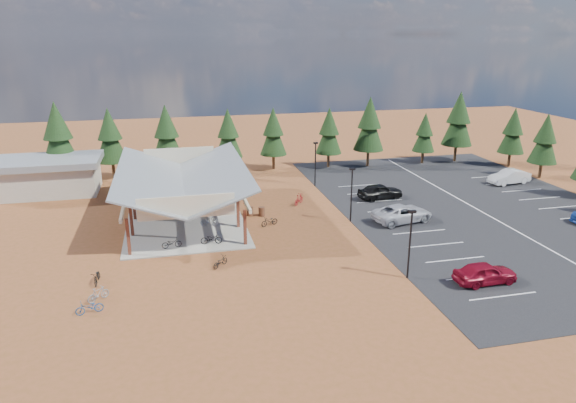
{
  "coord_description": "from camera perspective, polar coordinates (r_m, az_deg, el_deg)",
  "views": [
    {
      "loc": [
        -10.88,
        -40.44,
        16.64
      ],
      "look_at": [
        -0.53,
        3.97,
        1.74
      ],
      "focal_mm": 32.0,
      "sensor_mm": 36.0,
      "label": 1
    }
  ],
  "objects": [
    {
      "name": "ground",
      "position": [
        45.07,
        1.8,
        -3.59
      ],
      "size": [
        140.0,
        140.0,
        0.0
      ],
      "primitive_type": "plane",
      "color": "brown",
      "rests_on": "ground"
    },
    {
      "name": "asphalt_lot",
      "position": [
        55.02,
        19.93,
        -0.61
      ],
      "size": [
        27.0,
        44.0,
        0.04
      ],
      "primitive_type": "cube",
      "color": "black",
      "rests_on": "ground"
    },
    {
      "name": "concrete_pad",
      "position": [
        50.27,
        -11.38,
        -1.55
      ],
      "size": [
        10.6,
        18.6,
        0.1
      ],
      "primitive_type": "cube",
      "color": "gray",
      "rests_on": "ground"
    },
    {
      "name": "bike_pavilion",
      "position": [
        49.15,
        -11.65,
        2.6
      ],
      "size": [
        11.65,
        19.4,
        4.97
      ],
      "color": "#532717",
      "rests_on": "concrete_pad"
    },
    {
      "name": "outbuilding",
      "position": [
        61.65,
        -25.02,
        2.66
      ],
      "size": [
        11.0,
        7.0,
        3.9
      ],
      "color": "#ADA593",
      "rests_on": "ground"
    },
    {
      "name": "lamp_post_0",
      "position": [
        36.96,
        13.42,
        -4.13
      ],
      "size": [
        0.5,
        0.25,
        5.14
      ],
      "color": "black",
      "rests_on": "ground"
    },
    {
      "name": "lamp_post_1",
      "position": [
        47.33,
        7.08,
        1.17
      ],
      "size": [
        0.5,
        0.25,
        5.14
      ],
      "color": "black",
      "rests_on": "ground"
    },
    {
      "name": "lamp_post_2",
      "position": [
        58.34,
        3.06,
        4.52
      ],
      "size": [
        0.5,
        0.25,
        5.14
      ],
      "color": "black",
      "rests_on": "ground"
    },
    {
      "name": "trash_bin_0",
      "position": [
        49.26,
        -2.94,
        -1.12
      ],
      "size": [
        0.6,
        0.6,
        0.9
      ],
      "primitive_type": "cylinder",
      "color": "#522F1D",
      "rests_on": "ground"
    },
    {
      "name": "trash_bin_1",
      "position": [
        49.46,
        -4.26,
        -1.07
      ],
      "size": [
        0.6,
        0.6,
        0.9
      ],
      "primitive_type": "cylinder",
      "color": "#522F1D",
      "rests_on": "ground"
    },
    {
      "name": "pine_0",
      "position": [
        63.91,
        -24.21,
        6.81
      ],
      "size": [
        4.12,
        4.12,
        9.6
      ],
      "color": "#382314",
      "rests_on": "ground"
    },
    {
      "name": "pine_1",
      "position": [
        64.8,
        -19.19,
        6.93
      ],
      "size": [
        3.66,
        3.66,
        8.52
      ],
      "color": "#382314",
      "rests_on": "ground"
    },
    {
      "name": "pine_2",
      "position": [
        63.46,
        -13.36,
        7.38
      ],
      "size": [
        3.78,
        3.78,
        8.81
      ],
      "color": "#382314",
      "rests_on": "ground"
    },
    {
      "name": "pine_3",
      "position": [
        64.41,
        -6.66,
        7.48
      ],
      "size": [
        3.46,
        3.46,
        8.06
      ],
      "color": "#382314",
      "rests_on": "ground"
    },
    {
      "name": "pine_4",
      "position": [
        65.7,
        -1.65,
        7.75
      ],
      "size": [
        3.41,
        3.41,
        7.95
      ],
      "color": "#382314",
      "rests_on": "ground"
    },
    {
      "name": "pine_5",
      "position": [
        66.8,
        4.58,
        7.81
      ],
      "size": [
        3.36,
        3.36,
        7.83
      ],
      "color": "#382314",
      "rests_on": "ground"
    },
    {
      "name": "pine_6",
      "position": [
        67.82,
        9.04,
        8.49
      ],
      "size": [
        3.92,
        3.92,
        9.14
      ],
      "color": "#382314",
      "rests_on": "ground"
    },
    {
      "name": "pine_7",
      "position": [
        71.26,
        14.92,
        7.4
      ],
      "size": [
        2.93,
        2.93,
        6.83
      ],
      "color": "#382314",
      "rests_on": "ground"
    },
    {
      "name": "pine_8",
      "position": [
        73.32,
        18.43,
        8.69
      ],
      "size": [
        4.09,
        4.09,
        9.52
      ],
      "color": "#382314",
      "rests_on": "ground"
    },
    {
      "name": "pine_12",
      "position": [
        68.66,
        26.66,
        6.22
      ],
      "size": [
        3.36,
        3.36,
        7.82
      ],
      "color": "#382314",
      "rests_on": "ground"
    },
    {
      "name": "pine_13",
      "position": [
        73.02,
        23.72,
        7.18
      ],
      "size": [
        3.32,
        3.32,
        7.73
      ],
      "color": "#382314",
      "rests_on": "ground"
    },
    {
      "name": "bike_0",
      "position": [
        42.8,
        -12.8,
        -4.52
      ],
      "size": [
        1.65,
        0.74,
        0.84
      ],
      "primitive_type": "imported",
      "rotation": [
        0.0,
        0.0,
        1.69
      ],
      "color": "black",
      "rests_on": "concrete_pad"
    },
    {
      "name": "bike_1",
      "position": [
        49.32,
        -12.85,
        -1.3
      ],
      "size": [
        1.89,
        0.88,
        1.09
      ],
      "primitive_type": "imported",
      "rotation": [
        0.0,
        0.0,
        1.78
      ],
      "color": "#999CA0",
      "rests_on": "concrete_pad"
    },
    {
      "name": "bike_2",
      "position": [
        52.51,
        -13.85,
        -0.32
      ],
      "size": [
        1.71,
        0.87,
        0.86
      ],
      "primitive_type": "imported",
      "rotation": [
        0.0,
        0.0,
        1.38
      ],
      "color": "#1B2FA1",
      "rests_on": "concrete_pad"
    },
    {
      "name": "bike_3",
      "position": [
        55.97,
        -14.36,
        0.87
      ],
      "size": [
        1.78,
        0.98,
        1.03
      ],
      "primitive_type": "imported",
      "rotation": [
        0.0,
        0.0,
        1.26
      ],
      "color": "maroon",
      "rests_on": "concrete_pad"
    },
    {
      "name": "bike_4",
      "position": [
        42.95,
        -8.51,
        -4.11
      ],
      "size": [
        1.8,
        0.76,
        0.92
      ],
      "primitive_type": "imported",
      "rotation": [
        0.0,
        0.0,
        1.49
      ],
      "color": "black",
      "rests_on": "concrete_pad"
    },
    {
      "name": "bike_5",
      "position": [
        46.96,
        -8.75,
        -2.13
      ],
      "size": [
        1.6,
        0.47,
        0.96
      ],
      "primitive_type": "imported",
      "rotation": [
        0.0,
        0.0,
        1.58
      ],
      "color": "#9A9CA3",
      "rests_on": "concrete_pad"
    },
    {
      "name": "bike_6",
      "position": [
        52.1,
        -10.04,
        -0.24
      ],
      "size": [
        1.63,
        1.02,
        0.81
      ],
      "primitive_type": "imported",
      "rotation": [
        0.0,
        0.0,
        1.91
      ],
      "color": "navy",
      "rests_on": "concrete_pad"
    },
    {
      "name": "bike_7",
      "position": [
        57.57,
        -10.6,
        1.55
      ],
      "size": [
        1.52,
        0.45,
        0.91
      ],
      "primitive_type": "imported",
      "rotation": [
        0.0,
        0.0,
        1.59
      ],
      "color": "maroon",
      "rests_on": "concrete_pad"
    },
    {
      "name": "bike_8",
      "position": [
        38.68,
        -20.45,
        -7.85
      ],
      "size": [
        0.68,
        1.81,
        0.94
      ],
      "primitive_type": "imported",
      "rotation": [
        0.0,
        0.0,
        -0.03
      ],
      "color": "black",
      "rests_on": "ground"
    },
    {
      "name": "bike_9",
      "position": [
        36.27,
        -20.34,
        -9.61
      ],
      "size": [
        1.51,
        1.33,
        0.95
      ],
      "primitive_type": "imported",
      "rotation": [
        0.0,
        0.0,
        2.25
      ],
      "color": "gray",
      "rests_on": "ground"
    },
    {
      "name": "bike_10",
      "position": [
        34.91,
        -21.2,
        -10.9
      ],
      "size": [
        1.77,
        0.96,
        0.88
      ],
      "primitive_type": "imported",
      "rotation": [
        0.0,
        0.0,
        4.94
      ],
      "color": "navy",
      "rests_on": "ground"
    },
    {
      "name": "bike_12",
      "position": [
        39.06,
        -7.54,
        -6.64
      ],
      "size": [
        1.48,
        1.47,
        0.81
      ],
      "primitive_type": "imported",
      "rotation": [
        0.0,
        0.0,
        2.35
      ],
      "color": "black",
      "rests_on": "ground"
    },
    {
      "name": "bike_15",
      "position": [
        52.58,
        1.23,
        0.26
      ],
      "size": [
        1.57,
        1.73,
        1.1
      ],
      "primitive_type": "imported",
      "rotation": [
        0.0,
        0.0,
        2.44
      ],
      "color": "maroon",
      "rests_on": "ground"
    },
    {
      "name": "bike_16",
      "position": [
        46.73,
        -2.06,
        -2.19
      ],
      "size": [
        1.82,
        1.22,
        0.91
      ],
      "primitive_type": "imported",
      "rotation": [
        0.0,
        0.0,
        5.11
      ],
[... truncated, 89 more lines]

